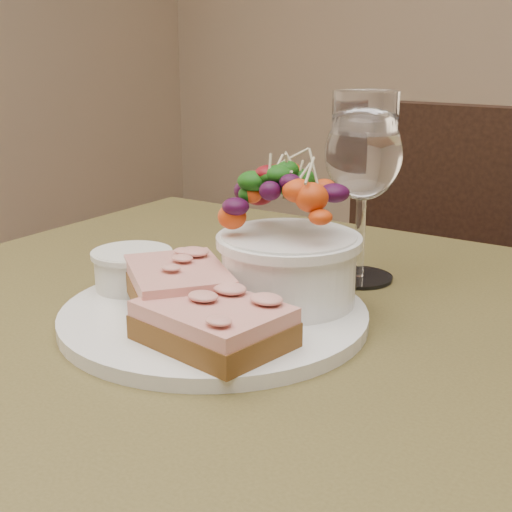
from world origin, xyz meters
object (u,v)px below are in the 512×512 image
Objects in this scene: chair_far at (496,448)px; sandwich_back at (178,284)px; salad_bowl at (289,237)px; dinner_plate at (214,315)px; ramekin at (132,267)px; sandwich_front at (213,324)px; wine_glass at (363,160)px; cafe_table at (236,446)px.

chair_far reaches higher than sandwich_back.
dinner_plate is at bearing -129.92° from salad_bowl.
salad_bowl reaches higher than dinner_plate.
dinner_plate is 3.81× the size of ramekin.
dinner_plate is at bearing 136.06° from sandwich_front.
wine_glass reaches higher than chair_far.
wine_glass is at bearing 84.82° from salad_bowl.
salad_bowl is (-0.05, -0.65, 0.53)m from chair_far.
chair_far is at bearing 95.63° from sandwich_front.
cafe_table is at bearing -95.88° from wine_glass.
sandwich_back is (-0.12, -0.72, 0.49)m from chair_far.
sandwich_back is 0.08m from ramekin.
cafe_table is 0.13m from sandwich_front.
cafe_table is 3.01× the size of dinner_plate.
salad_bowl reaches higher than cafe_table.
sandwich_back is 1.90× the size of ramekin.
chair_far is 7.37× the size of sandwich_front.
sandwich_back reaches higher than cafe_table.
wine_glass is (0.02, 0.19, 0.22)m from cafe_table.
ramekin is at bearing 76.34° from chair_far.
cafe_table is 0.15m from sandwich_back.
cafe_table is 0.80m from chair_far.
wine_glass reaches higher than salad_bowl.
sandwich_back is (-0.07, 0.04, 0.01)m from sandwich_front.
wine_glass is at bearing 106.69° from sandwich_back.
chair_far is 0.78m from wine_glass.
wine_glass reaches higher than cafe_table.
dinner_plate is 1.52× the size of wine_glass.
chair_far is at bearing 119.48° from sandwich_back.
ramekin reaches higher than sandwich_front.
chair_far is 3.38× the size of dinner_plate.
chair_far is at bearing 85.41° from salad_bowl.
sandwich_back is at bearing -133.98° from salad_bowl.
chair_far is at bearing 85.16° from cafe_table.
sandwich_front is 0.12m from salad_bowl.
sandwich_back reaches higher than dinner_plate.
sandwich_back is at bearing -143.20° from dinner_plate.
sandwich_front is 0.15m from ramekin.
wine_glass is (0.01, 0.23, 0.10)m from sandwich_front.
ramekin is 0.15m from salad_bowl.
wine_glass is (0.01, 0.12, 0.05)m from salad_bowl.
dinner_plate is at bearing 151.95° from cafe_table.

